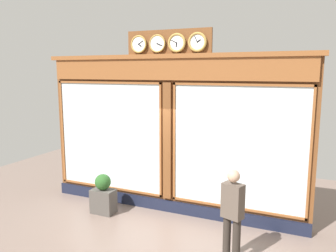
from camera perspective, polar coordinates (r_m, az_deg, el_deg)
name	(u,v)px	position (r m, az deg, el deg)	size (l,w,h in m)	color
shop_facade	(170,134)	(7.94, 0.37, -1.31)	(6.56, 0.42, 4.28)	brown
pedestrian	(232,212)	(6.14, 10.92, -14.15)	(0.41, 0.33, 1.69)	#312A24
planter_box	(103,201)	(8.33, -10.94, -12.47)	(0.56, 0.36, 0.58)	#4C4742
planter_shrub	(103,182)	(8.17, -11.05, -9.35)	(0.38, 0.38, 0.38)	#285623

